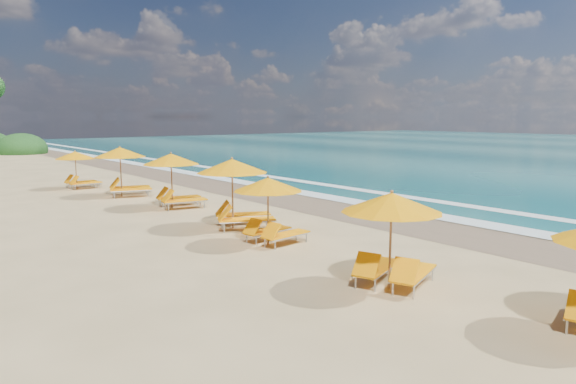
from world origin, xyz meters
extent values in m
plane|color=tan|center=(0.00, 0.00, 0.00)|extent=(160.00, 160.00, 0.00)
cube|color=#8A7052|center=(4.00, 0.00, 0.01)|extent=(4.00, 160.00, 0.01)
cube|color=white|center=(5.50, 0.00, 0.03)|extent=(1.20, 160.00, 0.01)
cube|color=white|center=(8.50, 0.00, 0.02)|extent=(0.80, 160.00, 0.01)
cylinder|color=olive|center=(-2.46, -6.62, 1.06)|extent=(0.05, 0.05, 2.13)
cone|color=#FF9D05|center=(-2.46, -6.62, 1.95)|extent=(2.81, 2.81, 0.43)
sphere|color=olive|center=(-2.46, -6.62, 2.18)|extent=(0.08, 0.08, 0.08)
cylinder|color=olive|center=(-2.14, -1.71, 0.99)|extent=(0.05, 0.05, 1.98)
cone|color=#FF9D05|center=(-2.14, -1.71, 1.81)|extent=(2.26, 2.26, 0.40)
sphere|color=olive|center=(-2.14, -1.71, 2.04)|extent=(0.07, 0.07, 0.07)
cylinder|color=olive|center=(-1.68, 0.91, 1.17)|extent=(0.06, 0.06, 2.34)
cone|color=#FF9D05|center=(-1.68, 0.91, 2.14)|extent=(3.21, 3.21, 0.47)
sphere|color=olive|center=(-1.68, 0.91, 2.40)|extent=(0.08, 0.08, 0.08)
cylinder|color=olive|center=(-1.50, 5.82, 1.12)|extent=(0.06, 0.06, 2.24)
cone|color=#FF9D05|center=(-1.50, 5.82, 2.05)|extent=(2.72, 2.72, 0.45)
sphere|color=olive|center=(-1.50, 5.82, 2.30)|extent=(0.08, 0.08, 0.08)
cylinder|color=olive|center=(-1.93, 10.31, 1.16)|extent=(0.06, 0.06, 2.31)
cone|color=#FF9D05|center=(-1.93, 10.31, 2.12)|extent=(3.01, 3.01, 0.46)
sphere|color=olive|center=(-1.93, 10.31, 2.37)|extent=(0.08, 0.08, 0.08)
cylinder|color=olive|center=(-2.79, 14.35, 0.97)|extent=(0.05, 0.05, 1.95)
cone|color=#FF9D05|center=(-2.79, 14.35, 1.78)|extent=(2.09, 2.09, 0.39)
sphere|color=olive|center=(-2.79, 14.35, 2.00)|extent=(0.07, 0.07, 0.07)
ellipsoid|color=#163D14|center=(1.00, 45.00, 0.49)|extent=(5.00, 5.00, 3.25)
camera|label=1|loc=(-11.10, -13.80, 3.77)|focal=32.36mm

